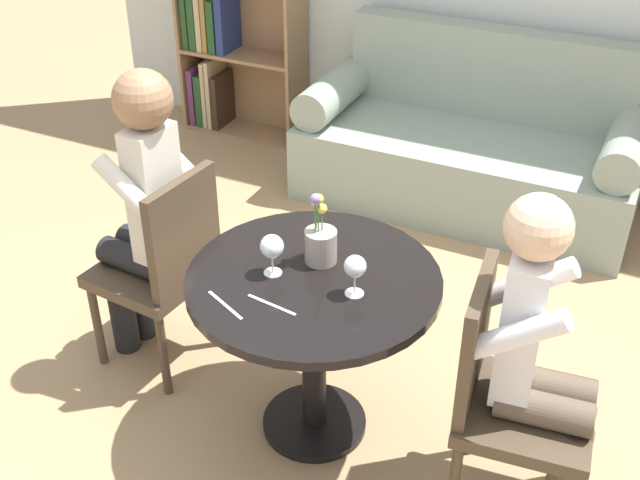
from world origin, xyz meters
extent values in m
plane|color=tan|center=(0.00, 0.00, 0.00)|extent=(16.00, 16.00, 0.00)
cylinder|color=black|center=(0.00, 0.00, 0.69)|extent=(0.88, 0.88, 0.03)
cylinder|color=black|center=(0.00, 0.00, 0.35)|extent=(0.09, 0.09, 0.64)
cylinder|color=black|center=(0.00, 0.00, 0.01)|extent=(0.40, 0.40, 0.03)
cube|color=gray|center=(0.00, 1.92, 0.21)|extent=(1.83, 0.80, 0.42)
cube|color=gray|center=(0.00, 2.24, 0.67)|extent=(1.61, 0.16, 0.50)
cylinder|color=gray|center=(-0.80, 1.92, 0.53)|extent=(0.22, 0.72, 0.22)
cylinder|color=gray|center=(0.80, 1.92, 0.53)|extent=(0.22, 0.72, 0.22)
cube|color=#93704C|center=(-1.59, 2.34, 0.80)|extent=(0.81, 0.02, 1.60)
cube|color=#93704C|center=(-1.98, 2.21, 0.80)|extent=(0.02, 0.28, 1.60)
cube|color=#93704C|center=(-1.20, 2.21, 0.80)|extent=(0.02, 0.28, 1.60)
cube|color=#93704C|center=(-1.59, 2.21, 0.01)|extent=(0.76, 0.28, 0.02)
cube|color=#93704C|center=(-1.59, 2.21, 0.54)|extent=(0.76, 0.28, 0.02)
cube|color=#602D5B|center=(-1.94, 2.21, 0.21)|extent=(0.04, 0.23, 0.38)
cube|color=#234723|center=(-1.88, 2.21, 0.20)|extent=(0.05, 0.23, 0.35)
cube|color=tan|center=(-1.84, 2.21, 0.24)|extent=(0.03, 0.23, 0.44)
cube|color=tan|center=(-1.80, 2.21, 0.25)|extent=(0.03, 0.23, 0.46)
cube|color=#332319|center=(-1.76, 2.21, 0.20)|extent=(0.04, 0.23, 0.36)
cube|color=#234723|center=(-1.94, 2.21, 0.77)|extent=(0.04, 0.23, 0.45)
cube|color=#234723|center=(-1.88, 2.21, 0.73)|extent=(0.05, 0.23, 0.36)
cube|color=tan|center=(-1.83, 2.21, 0.73)|extent=(0.04, 0.23, 0.37)
cube|color=olive|center=(-1.79, 2.21, 0.73)|extent=(0.03, 0.23, 0.36)
cube|color=#234723|center=(-1.74, 2.21, 0.71)|extent=(0.05, 0.23, 0.33)
cube|color=navy|center=(-1.68, 2.21, 0.72)|extent=(0.05, 0.23, 0.35)
cylinder|color=#473828|center=(-0.94, 0.29, 0.20)|extent=(0.04, 0.04, 0.40)
cylinder|color=#473828|center=(-0.97, -0.06, 0.20)|extent=(0.04, 0.04, 0.40)
cylinder|color=#473828|center=(-0.58, 0.26, 0.20)|extent=(0.04, 0.04, 0.40)
cylinder|color=#473828|center=(-0.62, -0.10, 0.20)|extent=(0.04, 0.04, 0.40)
cube|color=#473828|center=(-0.78, 0.10, 0.42)|extent=(0.46, 0.46, 0.05)
cube|color=#473828|center=(-0.59, 0.08, 0.68)|extent=(0.08, 0.38, 0.45)
cylinder|color=#473828|center=(0.93, 0.17, 0.20)|extent=(0.04, 0.04, 0.40)
cylinder|color=#473828|center=(0.58, 0.13, 0.20)|extent=(0.04, 0.04, 0.40)
cube|color=#473828|center=(0.78, -0.03, 0.42)|extent=(0.46, 0.46, 0.05)
cube|color=#473828|center=(0.59, -0.05, 0.68)|extent=(0.08, 0.38, 0.45)
cylinder|color=black|center=(-0.93, 0.18, 0.23)|extent=(0.11, 0.11, 0.45)
cylinder|color=black|center=(-0.94, 0.07, 0.23)|extent=(0.11, 0.11, 0.45)
cylinder|color=black|center=(-0.82, 0.16, 0.50)|extent=(0.31, 0.14, 0.11)
cylinder|color=black|center=(-0.83, 0.05, 0.50)|extent=(0.31, 0.14, 0.11)
cube|color=silver|center=(-0.72, 0.10, 0.79)|extent=(0.14, 0.21, 0.57)
cylinder|color=silver|center=(-0.70, 0.23, 0.89)|extent=(0.29, 0.10, 0.23)
cylinder|color=silver|center=(-0.73, -0.04, 0.89)|extent=(0.29, 0.10, 0.23)
sphere|color=#936B4C|center=(-0.72, 0.10, 1.19)|extent=(0.22, 0.22, 0.22)
cylinder|color=brown|center=(0.94, -0.06, 0.23)|extent=(0.11, 0.11, 0.45)
cylinder|color=brown|center=(0.93, 0.05, 0.23)|extent=(0.11, 0.11, 0.45)
cylinder|color=brown|center=(0.83, -0.07, 0.50)|extent=(0.31, 0.14, 0.11)
cylinder|color=brown|center=(0.82, 0.04, 0.50)|extent=(0.31, 0.14, 0.11)
cube|color=white|center=(0.72, -0.03, 0.76)|extent=(0.14, 0.21, 0.51)
cylinder|color=white|center=(0.73, -0.16, 0.83)|extent=(0.29, 0.10, 0.23)
cylinder|color=white|center=(0.70, 0.10, 0.83)|extent=(0.29, 0.10, 0.23)
sphere|color=beige|center=(0.72, -0.03, 1.11)|extent=(0.20, 0.20, 0.20)
cylinder|color=white|center=(-0.14, -0.04, 0.71)|extent=(0.06, 0.06, 0.00)
cylinder|color=white|center=(-0.14, -0.04, 0.75)|extent=(0.01, 0.01, 0.07)
sphere|color=white|center=(-0.14, -0.04, 0.82)|extent=(0.08, 0.08, 0.08)
sphere|color=#E58E75|center=(-0.14, -0.04, 0.80)|extent=(0.06, 0.06, 0.06)
cylinder|color=white|center=(0.16, -0.03, 0.71)|extent=(0.06, 0.06, 0.00)
cylinder|color=white|center=(0.16, -0.03, 0.75)|extent=(0.01, 0.01, 0.08)
sphere|color=white|center=(0.16, -0.03, 0.82)|extent=(0.08, 0.08, 0.08)
cylinder|color=#9E9384|center=(-0.02, 0.10, 0.77)|extent=(0.11, 0.11, 0.12)
cylinder|color=#4C7A42|center=(-0.03, 0.10, 0.89)|extent=(0.00, 0.01, 0.13)
sphere|color=#EACC4C|center=(-0.03, 0.10, 0.95)|extent=(0.04, 0.04, 0.04)
cylinder|color=#4C7A42|center=(-0.04, 0.11, 0.88)|extent=(0.01, 0.01, 0.11)
sphere|color=silver|center=(-0.04, 0.11, 0.93)|extent=(0.04, 0.04, 0.04)
cylinder|color=#4C7A42|center=(-0.02, 0.11, 0.87)|extent=(0.00, 0.01, 0.09)
sphere|color=#EACC4C|center=(-0.02, 0.11, 0.91)|extent=(0.04, 0.04, 0.04)
cylinder|color=#4C7A42|center=(-0.03, 0.08, 0.89)|extent=(0.01, 0.01, 0.13)
sphere|color=#9E70B2|center=(-0.03, 0.08, 0.96)|extent=(0.04, 0.04, 0.04)
cube|color=silver|center=(-0.19, -0.27, 0.71)|extent=(0.18, 0.09, 0.00)
cube|color=silver|center=(-0.05, -0.20, 0.71)|extent=(0.19, 0.04, 0.00)
camera|label=1|loc=(0.99, -2.00, 2.29)|focal=45.00mm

